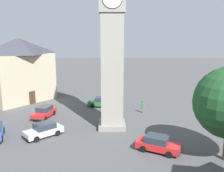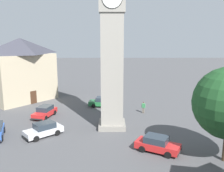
{
  "view_description": "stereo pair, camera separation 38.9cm",
  "coord_description": "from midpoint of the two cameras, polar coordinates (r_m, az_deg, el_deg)",
  "views": [
    {
      "loc": [
        -0.56,
        -27.75,
        10.69
      ],
      "look_at": [
        0.0,
        0.0,
        5.07
      ],
      "focal_mm": 38.85,
      "sensor_mm": 36.0,
      "label": 1
    },
    {
      "loc": [
        -0.17,
        -27.75,
        10.69
      ],
      "look_at": [
        0.0,
        0.0,
        5.07
      ],
      "focal_mm": 38.85,
      "sensor_mm": 36.0,
      "label": 2
    }
  ],
  "objects": [
    {
      "name": "car_silver_kerb",
      "position": [
        34.22,
        -15.98,
        -5.87
      ],
      "size": [
        2.67,
        4.42,
        1.53
      ],
      "color": "red",
      "rests_on": "ground"
    },
    {
      "name": "car_white_side",
      "position": [
        27.87,
        -16.14,
        -9.89
      ],
      "size": [
        4.22,
        3.98,
        1.53
      ],
      "color": "silver",
      "rests_on": "ground"
    },
    {
      "name": "clock_tower",
      "position": [
        27.91,
        -0.42,
        17.55
      ],
      "size": [
        3.82,
        3.82,
        23.28
      ],
      "color": "gray",
      "rests_on": "ground"
    },
    {
      "name": "car_black_far",
      "position": [
        37.82,
        -2.74,
        -3.78
      ],
      "size": [
        4.31,
        2.2,
        1.53
      ],
      "color": "#236B38",
      "rests_on": "ground"
    },
    {
      "name": "car_red_corner",
      "position": [
        23.95,
        10.33,
        -13.24
      ],
      "size": [
        4.43,
        3.44,
        1.53
      ],
      "color": "red",
      "rests_on": "ground"
    },
    {
      "name": "building_shop_left",
      "position": [
        43.23,
        -21.01,
        3.63
      ],
      "size": [
        11.49,
        12.03,
        10.57
      ],
      "color": "tan",
      "rests_on": "ground"
    },
    {
      "name": "pedestrian",
      "position": [
        34.9,
        6.95,
        -4.75
      ],
      "size": [
        0.51,
        0.36,
        1.69
      ],
      "color": "#706656",
      "rests_on": "ground"
    },
    {
      "name": "ground_plane",
      "position": [
        29.74,
        -0.38,
        -9.62
      ],
      "size": [
        200.0,
        200.0,
        0.0
      ],
      "primitive_type": "plane",
      "color": "#4C4C4F"
    }
  ]
}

